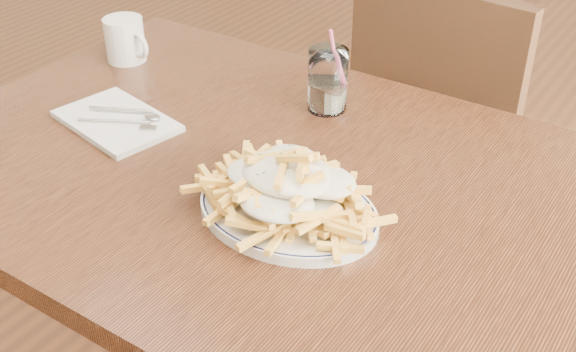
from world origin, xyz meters
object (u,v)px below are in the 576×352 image
Objects in this scene: table at (267,207)px; fries_plate at (288,211)px; chair_far at (445,133)px; water_glass at (328,84)px; coffee_mug at (126,40)px; loaded_fries at (288,182)px.

table is 3.59× the size of fries_plate.
water_glass is at bearing -98.88° from chair_far.
loaded_fries is at bearing -24.83° from coffee_mug.
coffee_mug is (-0.48, 0.18, 0.12)m from table.
table is 0.19m from loaded_fries.
water_glass reaches higher than fries_plate.
chair_far is 0.81m from fries_plate.
coffee_mug reaches higher than table.
chair_far is at bearing 81.12° from water_glass.
coffee_mug is (-0.58, 0.27, -0.02)m from loaded_fries.
loaded_fries is (0.00, 0.00, 0.05)m from fries_plate.
chair_far is (0.05, 0.68, -0.17)m from table.
fries_plate is at bearing -41.53° from table.
loaded_fries is (0.06, -0.77, 0.31)m from chair_far.
fries_plate is 0.65m from coffee_mug.
coffee_mug is (-0.46, -0.05, -0.01)m from water_glass.
coffee_mug is at bearing 155.17° from loaded_fries.
fries_plate is at bearing -68.39° from water_glass.
water_glass is 1.38× the size of coffee_mug.
fries_plate is 2.11× the size of water_glass.
table is at bearing 138.47° from loaded_fries.
fries_plate is at bearing -24.83° from coffee_mug.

